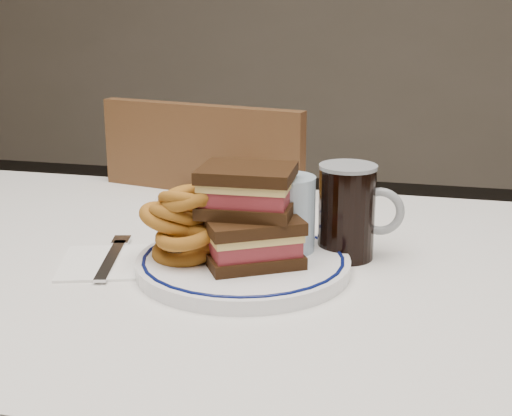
% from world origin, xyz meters
% --- Properties ---
extents(dining_table, '(1.27, 0.87, 0.75)m').
position_xyz_m(dining_table, '(0.00, 0.00, 0.64)').
color(dining_table, silver).
rests_on(dining_table, floor).
extents(chair_far, '(0.50, 0.50, 0.92)m').
position_xyz_m(chair_far, '(-0.12, 0.48, 0.50)').
color(chair_far, '#4C2C18').
rests_on(chair_far, floor).
extents(main_plate, '(0.30, 0.30, 0.02)m').
position_xyz_m(main_plate, '(0.05, -0.03, 0.76)').
color(main_plate, white).
rests_on(main_plate, dining_table).
extents(reuben_sandwich, '(0.16, 0.15, 0.13)m').
position_xyz_m(reuben_sandwich, '(0.06, -0.04, 0.84)').
color(reuben_sandwich, black).
rests_on(reuben_sandwich, main_plate).
extents(onion_rings_main, '(0.15, 0.13, 0.13)m').
position_xyz_m(onion_rings_main, '(-0.02, -0.04, 0.82)').
color(onion_rings_main, brown).
rests_on(onion_rings_main, main_plate).
extents(ketchup_ramekin, '(0.05, 0.05, 0.03)m').
position_xyz_m(ketchup_ramekin, '(0.01, 0.03, 0.79)').
color(ketchup_ramekin, silver).
rests_on(ketchup_ramekin, main_plate).
extents(beer_mug, '(0.13, 0.08, 0.14)m').
position_xyz_m(beer_mug, '(0.18, 0.06, 0.82)').
color(beer_mug, black).
rests_on(beer_mug, dining_table).
extents(water_glass, '(0.08, 0.08, 0.13)m').
position_xyz_m(water_glass, '(0.10, 0.02, 0.81)').
color(water_glass, '#9BB3C8').
rests_on(water_glass, dining_table).
extents(far_plate, '(0.25, 0.25, 0.02)m').
position_xyz_m(far_plate, '(-0.06, 0.26, 0.76)').
color(far_plate, white).
rests_on(far_plate, dining_table).
extents(onion_rings_far, '(0.08, 0.10, 0.05)m').
position_xyz_m(onion_rings_far, '(-0.07, 0.25, 0.78)').
color(onion_rings_far, brown).
rests_on(onion_rings_far, far_plate).
extents(napkin_fork, '(0.18, 0.19, 0.01)m').
position_xyz_m(napkin_fork, '(-0.15, -0.04, 0.75)').
color(napkin_fork, white).
rests_on(napkin_fork, dining_table).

